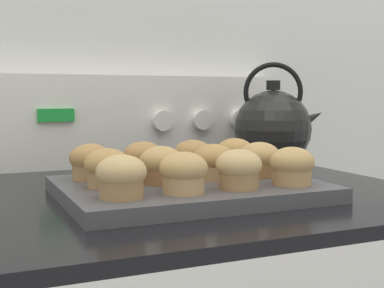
{
  "coord_description": "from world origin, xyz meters",
  "views": [
    {
      "loc": [
        -0.34,
        -0.45,
        1.07
      ],
      "look_at": [
        -0.0,
        0.32,
        0.99
      ],
      "focal_mm": 50.0,
      "sensor_mm": 36.0,
      "label": 1
    }
  ],
  "objects_px": {
    "muffin_r1_c0": "(107,168)",
    "muffin_r0_c1": "(184,173)",
    "muffin_r2_c2": "(193,157)",
    "muffin_r0_c0": "(121,177)",
    "muffin_r0_c2": "(239,169)",
    "muffin_r2_c0": "(90,162)",
    "muffin_r0_c3": "(292,166)",
    "muffin_r1_c2": "(214,162)",
    "muffin_r1_c3": "(260,160)",
    "muffin_r2_c3": "(235,154)",
    "tea_kettle": "(273,127)",
    "muffin_r2_c1": "(143,159)",
    "muffin_r1_c1": "(161,165)",
    "muffin_pan": "(188,189)"
  },
  "relations": [
    {
      "from": "muffin_r0_c2",
      "to": "muffin_r2_c0",
      "type": "relative_size",
      "value": 1.0
    },
    {
      "from": "muffin_r0_c1",
      "to": "muffin_r1_c3",
      "type": "distance_m",
      "value": 0.19
    },
    {
      "from": "muffin_r2_c0",
      "to": "muffin_r2_c1",
      "type": "bearing_deg",
      "value": 1.81
    },
    {
      "from": "muffin_r0_c0",
      "to": "muffin_r1_c2",
      "type": "xyz_separation_m",
      "value": [
        0.17,
        0.08,
        0.0
      ]
    },
    {
      "from": "muffin_r0_c0",
      "to": "muffin_r0_c3",
      "type": "bearing_deg",
      "value": -0.97
    },
    {
      "from": "muffin_r2_c0",
      "to": "muffin_r2_c2",
      "type": "xyz_separation_m",
      "value": [
        0.17,
        -0.0,
        0.0
      ]
    },
    {
      "from": "tea_kettle",
      "to": "muffin_r1_c3",
      "type": "bearing_deg",
      "value": -126.84
    },
    {
      "from": "muffin_r2_c0",
      "to": "muffin_r0_c0",
      "type": "bearing_deg",
      "value": -89.51
    },
    {
      "from": "muffin_r1_c1",
      "to": "muffin_r1_c3",
      "type": "distance_m",
      "value": 0.17
    },
    {
      "from": "muffin_r0_c0",
      "to": "muffin_r2_c2",
      "type": "xyz_separation_m",
      "value": [
        0.17,
        0.16,
        0.0
      ]
    },
    {
      "from": "muffin_pan",
      "to": "muffin_r0_c1",
      "type": "distance_m",
      "value": 0.1
    },
    {
      "from": "muffin_r1_c3",
      "to": "muffin_r2_c0",
      "type": "height_order",
      "value": "same"
    },
    {
      "from": "muffin_r1_c2",
      "to": "muffin_r2_c0",
      "type": "height_order",
      "value": "same"
    },
    {
      "from": "muffin_pan",
      "to": "muffin_r2_c3",
      "type": "xyz_separation_m",
      "value": [
        0.13,
        0.08,
        0.04
      ]
    },
    {
      "from": "tea_kettle",
      "to": "muffin_r0_c1",
      "type": "bearing_deg",
      "value": -137.52
    },
    {
      "from": "muffin_r0_c1",
      "to": "muffin_r0_c3",
      "type": "bearing_deg",
      "value": -1.0
    },
    {
      "from": "muffin_r2_c2",
      "to": "muffin_r1_c3",
      "type": "bearing_deg",
      "value": -44.62
    },
    {
      "from": "muffin_r2_c1",
      "to": "tea_kettle",
      "type": "distance_m",
      "value": 0.36
    },
    {
      "from": "muffin_pan",
      "to": "muffin_r2_c2",
      "type": "distance_m",
      "value": 0.1
    },
    {
      "from": "muffin_r1_c1",
      "to": "muffin_r2_c1",
      "type": "height_order",
      "value": "same"
    },
    {
      "from": "muffin_r0_c0",
      "to": "muffin_r1_c1",
      "type": "relative_size",
      "value": 1.0
    },
    {
      "from": "muffin_r0_c2",
      "to": "muffin_pan",
      "type": "bearing_deg",
      "value": 116.65
    },
    {
      "from": "muffin_r0_c0",
      "to": "muffin_r2_c0",
      "type": "bearing_deg",
      "value": 90.49
    },
    {
      "from": "muffin_r2_c3",
      "to": "muffin_r1_c0",
      "type": "bearing_deg",
      "value": -162.05
    },
    {
      "from": "muffin_r1_c0",
      "to": "muffin_r0_c1",
      "type": "bearing_deg",
      "value": -46.65
    },
    {
      "from": "muffin_pan",
      "to": "muffin_r0_c3",
      "type": "height_order",
      "value": "muffin_r0_c3"
    },
    {
      "from": "muffin_r1_c0",
      "to": "muffin_r2_c3",
      "type": "distance_m",
      "value": 0.26
    },
    {
      "from": "muffin_r0_c3",
      "to": "muffin_r1_c2",
      "type": "height_order",
      "value": "same"
    },
    {
      "from": "muffin_r0_c0",
      "to": "muffin_r0_c3",
      "type": "height_order",
      "value": "same"
    },
    {
      "from": "muffin_r0_c3",
      "to": "muffin_r2_c1",
      "type": "distance_m",
      "value": 0.24
    },
    {
      "from": "muffin_r0_c1",
      "to": "muffin_r2_c3",
      "type": "xyz_separation_m",
      "value": [
        0.17,
        0.17,
        0.0
      ]
    },
    {
      "from": "muffin_r1_c1",
      "to": "muffin_r1_c0",
      "type": "bearing_deg",
      "value": 179.03
    },
    {
      "from": "muffin_r0_c3",
      "to": "muffin_r1_c0",
      "type": "bearing_deg",
      "value": 160.46
    },
    {
      "from": "muffin_r0_c3",
      "to": "muffin_r2_c3",
      "type": "xyz_separation_m",
      "value": [
        -0.0,
        0.17,
        0.0
      ]
    },
    {
      "from": "muffin_r1_c3",
      "to": "muffin_r2_c2",
      "type": "bearing_deg",
      "value": 135.38
    },
    {
      "from": "muffin_r0_c1",
      "to": "muffin_r2_c2",
      "type": "xyz_separation_m",
      "value": [
        0.09,
        0.17,
        0.0
      ]
    },
    {
      "from": "muffin_r0_c0",
      "to": "tea_kettle",
      "type": "distance_m",
      "value": 0.52
    },
    {
      "from": "muffin_r1_c1",
      "to": "muffin_r2_c1",
      "type": "distance_m",
      "value": 0.08
    },
    {
      "from": "muffin_r1_c0",
      "to": "muffin_r0_c0",
      "type": "bearing_deg",
      "value": -92.47
    },
    {
      "from": "muffin_r2_c0",
      "to": "muffin_r1_c0",
      "type": "bearing_deg",
      "value": -86.33
    },
    {
      "from": "muffin_r1_c3",
      "to": "muffin_r2_c3",
      "type": "distance_m",
      "value": 0.08
    },
    {
      "from": "muffin_r0_c3",
      "to": "muffin_r0_c1",
      "type": "bearing_deg",
      "value": 179.0
    },
    {
      "from": "muffin_pan",
      "to": "muffin_r2_c3",
      "type": "relative_size",
      "value": 5.83
    },
    {
      "from": "muffin_r0_c2",
      "to": "muffin_r2_c2",
      "type": "xyz_separation_m",
      "value": [
        0.0,
        0.16,
        0.0
      ]
    },
    {
      "from": "muffin_r0_c3",
      "to": "muffin_r1_c3",
      "type": "distance_m",
      "value": 0.09
    },
    {
      "from": "muffin_r1_c0",
      "to": "muffin_r2_c3",
      "type": "bearing_deg",
      "value": 17.95
    },
    {
      "from": "muffin_r0_c1",
      "to": "muffin_r0_c2",
      "type": "xyz_separation_m",
      "value": [
        0.08,
        0.0,
        0.0
      ]
    },
    {
      "from": "muffin_r0_c3",
      "to": "muffin_r1_c2",
      "type": "bearing_deg",
      "value": 133.54
    },
    {
      "from": "muffin_r2_c0",
      "to": "muffin_r2_c3",
      "type": "xyz_separation_m",
      "value": [
        0.25,
        0.0,
        0.0
      ]
    },
    {
      "from": "muffin_r0_c3",
      "to": "muffin_r1_c3",
      "type": "xyz_separation_m",
      "value": [
        -0.0,
        0.09,
        0.0
      ]
    }
  ]
}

